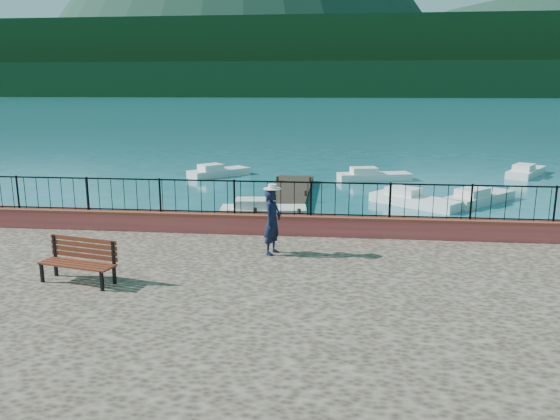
% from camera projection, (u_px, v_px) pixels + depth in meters
% --- Properties ---
extents(ground, '(2000.00, 2000.00, 0.00)m').
position_uv_depth(ground, '(314.00, 330.00, 12.29)').
color(ground, '#19596B').
rests_on(ground, ground).
extents(parapet, '(28.00, 0.46, 0.58)m').
position_uv_depth(parapet, '(321.00, 225.00, 15.55)').
color(parapet, '#C95248').
rests_on(parapet, promenade).
extents(railing, '(27.00, 0.05, 0.95)m').
position_uv_depth(railing, '(322.00, 199.00, 15.38)').
color(railing, black).
rests_on(railing, parapet).
extents(dock, '(2.00, 16.00, 0.30)m').
position_uv_depth(dock, '(282.00, 207.00, 24.11)').
color(dock, '#2D231C').
rests_on(dock, ground).
extents(far_forest, '(900.00, 60.00, 18.00)m').
position_uv_depth(far_forest, '(340.00, 80.00, 301.18)').
color(far_forest, black).
rests_on(far_forest, ground).
extents(foothills, '(900.00, 120.00, 44.00)m').
position_uv_depth(foothills, '(341.00, 61.00, 356.49)').
color(foothills, black).
rests_on(foothills, ground).
extents(park_bench, '(1.80, 0.94, 0.95)m').
position_uv_depth(park_bench, '(79.00, 270.00, 11.79)').
color(park_bench, black).
rests_on(park_bench, promenade).
extents(person, '(0.57, 0.71, 1.68)m').
position_uv_depth(person, '(272.00, 222.00, 13.71)').
color(person, black).
rests_on(person, promenade).
extents(hat, '(0.44, 0.44, 0.12)m').
position_uv_depth(hat, '(272.00, 187.00, 13.51)').
color(hat, silver).
rests_on(hat, person).
extents(boat_0, '(3.68, 1.66, 0.80)m').
position_uv_depth(boat_0, '(263.00, 208.00, 22.86)').
color(boat_0, silver).
rests_on(boat_0, ground).
extents(boat_1, '(4.09, 3.65, 0.80)m').
position_uv_depth(boat_1, '(415.00, 197.00, 25.05)').
color(boat_1, white).
rests_on(boat_1, ground).
extents(boat_2, '(3.92, 4.02, 0.80)m').
position_uv_depth(boat_2, '(480.00, 195.00, 25.67)').
color(boat_2, silver).
rests_on(boat_2, ground).
extents(boat_3, '(3.62, 3.58, 0.80)m').
position_uv_depth(boat_3, '(219.00, 170.00, 33.44)').
color(boat_3, silver).
rests_on(boat_3, ground).
extents(boat_4, '(4.40, 2.21, 0.80)m').
position_uv_depth(boat_4, '(374.00, 174.00, 31.87)').
color(boat_4, silver).
rests_on(boat_4, ground).
extents(boat_5, '(3.38, 4.37, 0.80)m').
position_uv_depth(boat_5, '(526.00, 169.00, 33.57)').
color(boat_5, silver).
rests_on(boat_5, ground).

